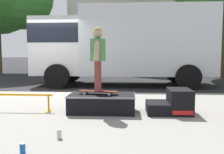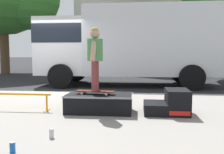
{
  "view_description": "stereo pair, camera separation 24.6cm",
  "coord_description": "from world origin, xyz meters",
  "px_view_note": "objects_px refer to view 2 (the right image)",
  "views": [
    {
      "loc": [
        2.96,
        -7.93,
        1.29
      ],
      "look_at": [
        2.56,
        -1.64,
        0.69
      ],
      "focal_mm": 40.33,
      "sensor_mm": 36.0,
      "label": 1
    },
    {
      "loc": [
        3.2,
        -7.91,
        1.29
      ],
      "look_at": [
        2.56,
        -1.64,
        0.69
      ],
      "focal_mm": 40.33,
      "sensor_mm": 36.0,
      "label": 2
    }
  ],
  "objects_px": {
    "skater_kid": "(95,54)",
    "box_truck": "(126,43)",
    "grind_rail": "(15,97)",
    "skateboard": "(95,91)",
    "soda_can": "(51,133)",
    "kicker_ramp": "(170,104)",
    "soda_can_b": "(12,147)",
    "skate_box": "(99,102)"
  },
  "relations": [
    {
      "from": "grind_rail",
      "to": "skater_kid",
      "type": "distance_m",
      "value": 1.9
    },
    {
      "from": "skate_box",
      "to": "soda_can",
      "type": "bearing_deg",
      "value": -104.94
    },
    {
      "from": "kicker_ramp",
      "to": "skateboard",
      "type": "relative_size",
      "value": 1.06
    },
    {
      "from": "skate_box",
      "to": "skater_kid",
      "type": "xyz_separation_m",
      "value": [
        -0.08,
        -0.01,
        0.97
      ]
    },
    {
      "from": "grind_rail",
      "to": "soda_can",
      "type": "bearing_deg",
      "value": -50.3
    },
    {
      "from": "kicker_ramp",
      "to": "skateboard",
      "type": "bearing_deg",
      "value": -179.64
    },
    {
      "from": "grind_rail",
      "to": "soda_can_b",
      "type": "bearing_deg",
      "value": -64.1
    },
    {
      "from": "kicker_ramp",
      "to": "skater_kid",
      "type": "bearing_deg",
      "value": -179.64
    },
    {
      "from": "grind_rail",
      "to": "skate_box",
      "type": "bearing_deg",
      "value": 0.01
    },
    {
      "from": "kicker_ramp",
      "to": "grind_rail",
      "type": "xyz_separation_m",
      "value": [
        -3.14,
        0.0,
        0.07
      ]
    },
    {
      "from": "skate_box",
      "to": "kicker_ramp",
      "type": "bearing_deg",
      "value": -0.02
    },
    {
      "from": "box_truck",
      "to": "kicker_ramp",
      "type": "bearing_deg",
      "value": -77.86
    },
    {
      "from": "grind_rail",
      "to": "skateboard",
      "type": "bearing_deg",
      "value": -0.32
    },
    {
      "from": "soda_can_b",
      "to": "box_truck",
      "type": "xyz_separation_m",
      "value": [
        0.97,
        7.37,
        1.52
      ]
    },
    {
      "from": "skate_box",
      "to": "soda_can_b",
      "type": "xyz_separation_m",
      "value": [
        -0.71,
        -2.14,
        -0.13
      ]
    },
    {
      "from": "kicker_ramp",
      "to": "grind_rail",
      "type": "distance_m",
      "value": 3.14
    },
    {
      "from": "grind_rail",
      "to": "kicker_ramp",
      "type": "bearing_deg",
      "value": -0.0
    },
    {
      "from": "soda_can_b",
      "to": "box_truck",
      "type": "relative_size",
      "value": 0.02
    },
    {
      "from": "kicker_ramp",
      "to": "soda_can_b",
      "type": "height_order",
      "value": "kicker_ramp"
    },
    {
      "from": "grind_rail",
      "to": "skateboard",
      "type": "xyz_separation_m",
      "value": [
        1.67,
        -0.01,
        0.15
      ]
    },
    {
      "from": "skateboard",
      "to": "skater_kid",
      "type": "xyz_separation_m",
      "value": [
        0.0,
        0.0,
        0.75
      ]
    },
    {
      "from": "grind_rail",
      "to": "box_truck",
      "type": "distance_m",
      "value": 5.75
    },
    {
      "from": "skate_box",
      "to": "kicker_ramp",
      "type": "height_order",
      "value": "kicker_ramp"
    },
    {
      "from": "soda_can",
      "to": "box_truck",
      "type": "height_order",
      "value": "box_truck"
    },
    {
      "from": "grind_rail",
      "to": "skater_kid",
      "type": "bearing_deg",
      "value": -0.32
    },
    {
      "from": "skater_kid",
      "to": "soda_can",
      "type": "relative_size",
      "value": 9.9
    },
    {
      "from": "skater_kid",
      "to": "box_truck",
      "type": "distance_m",
      "value": 5.26
    },
    {
      "from": "grind_rail",
      "to": "box_truck",
      "type": "relative_size",
      "value": 0.22
    },
    {
      "from": "skate_box",
      "to": "box_truck",
      "type": "height_order",
      "value": "box_truck"
    },
    {
      "from": "grind_rail",
      "to": "soda_can_b",
      "type": "height_order",
      "value": "grind_rail"
    },
    {
      "from": "grind_rail",
      "to": "box_truck",
      "type": "bearing_deg",
      "value": 68.89
    },
    {
      "from": "soda_can",
      "to": "skater_kid",
      "type": "bearing_deg",
      "value": 77.54
    },
    {
      "from": "skater_kid",
      "to": "grind_rail",
      "type": "bearing_deg",
      "value": 179.68
    },
    {
      "from": "box_truck",
      "to": "skateboard",
      "type": "bearing_deg",
      "value": -93.75
    },
    {
      "from": "skater_kid",
      "to": "soda_can_b",
      "type": "xyz_separation_m",
      "value": [
        -0.63,
        -2.13,
        -1.1
      ]
    },
    {
      "from": "kicker_ramp",
      "to": "skateboard",
      "type": "xyz_separation_m",
      "value": [
        -1.47,
        -0.01,
        0.22
      ]
    },
    {
      "from": "kicker_ramp",
      "to": "soda_can_b",
      "type": "bearing_deg",
      "value": -134.37
    },
    {
      "from": "skate_box",
      "to": "skateboard",
      "type": "xyz_separation_m",
      "value": [
        -0.08,
        -0.01,
        0.22
      ]
    },
    {
      "from": "skate_box",
      "to": "kicker_ramp",
      "type": "relative_size",
      "value": 1.54
    },
    {
      "from": "skate_box",
      "to": "skater_kid",
      "type": "height_order",
      "value": "skater_kid"
    },
    {
      "from": "grind_rail",
      "to": "box_truck",
      "type": "xyz_separation_m",
      "value": [
        2.02,
        5.22,
        1.31
      ]
    },
    {
      "from": "grind_rail",
      "to": "skateboard",
      "type": "height_order",
      "value": "skateboard"
    }
  ]
}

